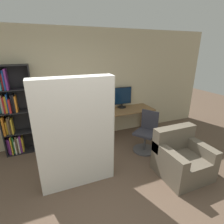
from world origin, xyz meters
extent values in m
cube|color=#C6B793|center=(0.00, 2.65, 1.35)|extent=(8.00, 0.06, 2.70)
cube|color=brown|center=(1.49, 2.30, 0.72)|extent=(1.29, 0.64, 0.03)
cylinder|color=brown|center=(0.90, 2.04, 0.35)|extent=(0.05, 0.05, 0.71)
cylinder|color=brown|center=(2.07, 2.04, 0.35)|extent=(0.05, 0.05, 0.71)
cylinder|color=brown|center=(0.90, 2.56, 0.35)|extent=(0.05, 0.05, 0.71)
cylinder|color=brown|center=(2.07, 2.56, 0.35)|extent=(0.05, 0.05, 0.71)
cylinder|color=black|center=(1.39, 2.49, 0.75)|extent=(0.22, 0.22, 0.02)
cylinder|color=black|center=(1.39, 2.49, 0.80)|extent=(0.04, 0.04, 0.09)
cube|color=black|center=(1.39, 2.50, 1.06)|extent=(0.54, 0.02, 0.45)
cube|color=#0A1E38|center=(1.39, 2.49, 1.06)|extent=(0.52, 0.03, 0.43)
cylinder|color=#4C4C51|center=(1.47, 1.42, 0.01)|extent=(0.52, 0.52, 0.03)
cylinder|color=#4C4C51|center=(1.47, 1.42, 0.23)|extent=(0.05, 0.05, 0.39)
cube|color=#33333D|center=(1.47, 1.42, 0.45)|extent=(0.61, 0.61, 0.05)
cube|color=#33333D|center=(1.64, 1.53, 0.70)|extent=(0.25, 0.35, 0.45)
cube|color=black|center=(-0.76, 2.46, 0.97)|extent=(0.02, 0.34, 1.93)
cube|color=black|center=(-1.10, 2.62, 0.97)|extent=(0.69, 0.02, 1.93)
cube|color=black|center=(-1.10, 2.46, 0.01)|extent=(0.66, 0.30, 0.02)
cube|color=black|center=(-1.10, 2.46, 0.49)|extent=(0.66, 0.30, 0.02)
cube|color=black|center=(-1.10, 2.46, 0.97)|extent=(0.66, 0.30, 0.02)
cube|color=black|center=(-1.10, 2.46, 1.45)|extent=(0.66, 0.30, 0.02)
cube|color=black|center=(-1.10, 2.46, 1.92)|extent=(0.66, 0.30, 0.02)
cube|color=#7A2D84|center=(-1.40, 2.48, 0.20)|extent=(0.03, 0.21, 0.35)
cube|color=#7A2D84|center=(-1.36, 2.44, 0.20)|extent=(0.03, 0.21, 0.36)
cube|color=gold|center=(-1.33, 2.41, 0.23)|extent=(0.02, 0.18, 0.42)
cube|color=#287A38|center=(-1.29, 2.48, 0.22)|extent=(0.03, 0.24, 0.41)
cube|color=silver|center=(-1.26, 2.41, 0.17)|extent=(0.02, 0.19, 0.31)
cube|color=brown|center=(-1.23, 2.48, 0.22)|extent=(0.03, 0.23, 0.40)
cube|color=silver|center=(-1.19, 2.45, 0.20)|extent=(0.03, 0.25, 0.37)
cube|color=#7A2D84|center=(-1.15, 2.45, 0.22)|extent=(0.03, 0.22, 0.40)
cube|color=gold|center=(-1.12, 2.47, 0.19)|extent=(0.03, 0.19, 0.34)
cube|color=orange|center=(-1.40, 2.44, 0.70)|extent=(0.04, 0.25, 0.41)
cube|color=gold|center=(-1.36, 2.48, 0.64)|extent=(0.04, 0.19, 0.28)
cube|color=brown|center=(-1.31, 2.45, 0.68)|extent=(0.03, 0.21, 0.37)
cube|color=brown|center=(-1.28, 2.48, 0.69)|extent=(0.02, 0.23, 0.39)
cube|color=gold|center=(-1.25, 2.45, 0.66)|extent=(0.03, 0.21, 0.34)
cube|color=teal|center=(-1.40, 2.50, 1.15)|extent=(0.04, 0.17, 0.35)
cube|color=silver|center=(-1.35, 2.48, 1.16)|extent=(0.03, 0.20, 0.38)
cube|color=red|center=(-1.31, 2.46, 1.15)|extent=(0.02, 0.23, 0.34)
cube|color=gold|center=(-1.28, 2.49, 1.15)|extent=(0.04, 0.23, 0.35)
cube|color=#1E4C9E|center=(-1.24, 2.47, 1.17)|extent=(0.02, 0.22, 0.40)
cube|color=red|center=(-1.21, 2.45, 1.12)|extent=(0.04, 0.23, 0.29)
cube|color=#232328|center=(-1.17, 2.50, 1.16)|extent=(0.04, 0.17, 0.36)
cube|color=#232328|center=(-1.13, 2.48, 1.16)|extent=(0.02, 0.24, 0.37)
cube|color=orange|center=(-1.09, 2.44, 1.15)|extent=(0.03, 0.20, 0.34)
cube|color=teal|center=(-1.30, 2.46, 1.64)|extent=(0.03, 0.25, 0.37)
cube|color=red|center=(-1.26, 2.48, 1.61)|extent=(0.03, 0.20, 0.31)
cube|color=#1E4C9E|center=(-1.22, 2.43, 1.65)|extent=(0.03, 0.18, 0.38)
cube|color=#7A2D84|center=(-1.18, 2.44, 1.66)|extent=(0.03, 0.24, 0.41)
cube|color=silver|center=(-0.14, 0.96, 0.93)|extent=(1.22, 0.27, 1.86)
cube|color=beige|center=(0.46, 0.96, 0.93)|extent=(0.01, 0.27, 1.82)
cube|color=#665B4C|center=(1.67, 0.45, 0.20)|extent=(0.85, 0.80, 0.40)
cube|color=#665B4C|center=(1.67, 0.75, 0.62)|extent=(0.85, 0.20, 0.45)
cube|color=#665B4C|center=(1.32, 0.45, 0.50)|extent=(0.16, 0.80, 0.20)
cube|color=#665B4C|center=(2.01, 0.45, 0.50)|extent=(0.16, 0.80, 0.20)
camera|label=1|loc=(-0.56, -1.56, 2.21)|focal=28.00mm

